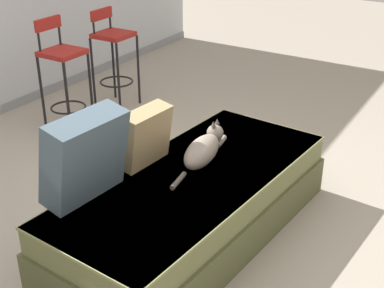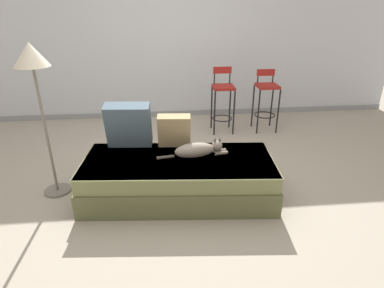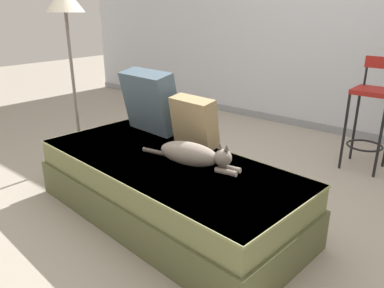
{
  "view_description": "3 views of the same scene",
  "coord_description": "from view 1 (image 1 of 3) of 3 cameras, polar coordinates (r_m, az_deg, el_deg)",
  "views": [
    {
      "loc": [
        -2.38,
        -1.84,
        2.01
      ],
      "look_at": [
        0.15,
        -0.3,
        0.55
      ],
      "focal_mm": 50.0,
      "sensor_mm": 36.0,
      "label": 1
    },
    {
      "loc": [
        -0.15,
        -3.31,
        1.92
      ],
      "look_at": [
        0.15,
        -0.3,
        0.55
      ],
      "focal_mm": 30.0,
      "sensor_mm": 36.0,
      "label": 2
    },
    {
      "loc": [
        1.62,
        -2.07,
        1.4
      ],
      "look_at": [
        0.15,
        -0.3,
        0.55
      ],
      "focal_mm": 35.0,
      "sensor_mm": 36.0,
      "label": 3
    }
  ],
  "objects": [
    {
      "name": "ground_plane",
      "position": [
        3.62,
        -5.35,
        -7.67
      ],
      "size": [
        16.0,
        16.0,
        0.0
      ],
      "primitive_type": "plane",
      "color": "#A89E8E",
      "rests_on": "ground"
    },
    {
      "name": "couch",
      "position": [
        3.31,
        0.13,
        -6.56
      ],
      "size": [
        2.03,
        1.02,
        0.43
      ],
      "color": "brown",
      "rests_on": "ground"
    },
    {
      "name": "throw_pillow_corner",
      "position": [
        2.92,
        -11.37,
        -1.34
      ],
      "size": [
        0.5,
        0.3,
        0.5
      ],
      "color": "#4C6070",
      "rests_on": "couch"
    },
    {
      "name": "throw_pillow_middle",
      "position": [
        3.26,
        -5.05,
        0.82
      ],
      "size": [
        0.37,
        0.21,
        0.37
      ],
      "color": "tan",
      "rests_on": "couch"
    },
    {
      "name": "cat",
      "position": [
        3.34,
        1.24,
        -0.55
      ],
      "size": [
        0.75,
        0.24,
        0.19
      ],
      "color": "gray",
      "rests_on": "couch"
    },
    {
      "name": "bar_stool_near_window",
      "position": [
        4.76,
        -13.62,
        7.78
      ],
      "size": [
        0.32,
        0.32,
        0.99
      ],
      "color": "black",
      "rests_on": "ground"
    },
    {
      "name": "bar_stool_by_doorway",
      "position": [
        5.24,
        -8.4,
        9.84
      ],
      "size": [
        0.34,
        0.34,
        0.94
      ],
      "color": "black",
      "rests_on": "ground"
    }
  ]
}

